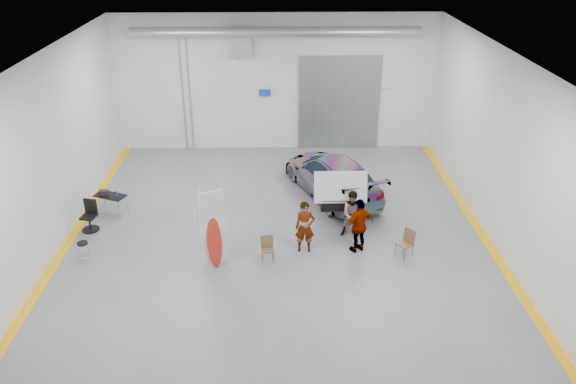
{
  "coord_description": "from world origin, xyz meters",
  "views": [
    {
      "loc": [
        -0.01,
        -16.1,
        9.59
      ],
      "look_at": [
        0.35,
        0.28,
        1.5
      ],
      "focal_mm": 35.0,
      "sensor_mm": 36.0,
      "label": 1
    }
  ],
  "objects_px": {
    "sedan_car": "(332,175)",
    "person_b": "(353,214)",
    "work_table": "(108,195)",
    "person_a": "(305,227)",
    "folding_chair_near": "(268,254)",
    "office_chair": "(90,217)",
    "person_c": "(359,226)",
    "shop_stool": "(84,252)",
    "surfboard_display": "(210,235)",
    "folding_chair_far": "(404,249)"
  },
  "relations": [
    {
      "from": "person_b",
      "to": "sedan_car",
      "type": "bearing_deg",
      "value": 98.19
    },
    {
      "from": "shop_stool",
      "to": "work_table",
      "type": "relative_size",
      "value": 0.55
    },
    {
      "from": "person_a",
      "to": "folding_chair_near",
      "type": "bearing_deg",
      "value": -152.96
    },
    {
      "from": "surfboard_display",
      "to": "office_chair",
      "type": "height_order",
      "value": "surfboard_display"
    },
    {
      "from": "folding_chair_far",
      "to": "shop_stool",
      "type": "xyz_separation_m",
      "value": [
        -9.87,
        -0.04,
        0.05
      ]
    },
    {
      "from": "sedan_car",
      "to": "shop_stool",
      "type": "height_order",
      "value": "sedan_car"
    },
    {
      "from": "sedan_car",
      "to": "surfboard_display",
      "type": "height_order",
      "value": "surfboard_display"
    },
    {
      "from": "person_a",
      "to": "folding_chair_near",
      "type": "xyz_separation_m",
      "value": [
        -1.17,
        -0.62,
        -0.59
      ]
    },
    {
      "from": "sedan_car",
      "to": "person_a",
      "type": "height_order",
      "value": "person_a"
    },
    {
      "from": "folding_chair_near",
      "to": "shop_stool",
      "type": "xyz_separation_m",
      "value": [
        -5.63,
        0.12,
        0.08
      ]
    },
    {
      "from": "person_a",
      "to": "folding_chair_near",
      "type": "distance_m",
      "value": 1.45
    },
    {
      "from": "person_c",
      "to": "surfboard_display",
      "type": "relative_size",
      "value": 0.68
    },
    {
      "from": "surfboard_display",
      "to": "shop_stool",
      "type": "height_order",
      "value": "surfboard_display"
    },
    {
      "from": "sedan_car",
      "to": "folding_chair_near",
      "type": "xyz_separation_m",
      "value": [
        -2.4,
        -4.68,
        -0.51
      ]
    },
    {
      "from": "person_b",
      "to": "work_table",
      "type": "distance_m",
      "value": 8.66
    },
    {
      "from": "person_c",
      "to": "surfboard_display",
      "type": "xyz_separation_m",
      "value": [
        -4.54,
        -0.81,
        0.18
      ]
    },
    {
      "from": "sedan_car",
      "to": "person_b",
      "type": "relative_size",
      "value": 3.25
    },
    {
      "from": "surfboard_display",
      "to": "sedan_car",
      "type": "bearing_deg",
      "value": 25.62
    },
    {
      "from": "folding_chair_far",
      "to": "work_table",
      "type": "xyz_separation_m",
      "value": [
        -9.91,
        3.13,
        0.41
      ]
    },
    {
      "from": "work_table",
      "to": "folding_chair_near",
      "type": "bearing_deg",
      "value": -30.15
    },
    {
      "from": "folding_chair_near",
      "to": "office_chair",
      "type": "distance_m",
      "value": 6.38
    },
    {
      "from": "work_table",
      "to": "person_b",
      "type": "bearing_deg",
      "value": -11.93
    },
    {
      "from": "work_table",
      "to": "office_chair",
      "type": "bearing_deg",
      "value": -106.33
    },
    {
      "from": "sedan_car",
      "to": "shop_stool",
      "type": "xyz_separation_m",
      "value": [
        -8.03,
        -4.56,
        -0.42
      ]
    },
    {
      "from": "person_b",
      "to": "work_table",
      "type": "bearing_deg",
      "value": 169.21
    },
    {
      "from": "person_b",
      "to": "office_chair",
      "type": "relative_size",
      "value": 1.52
    },
    {
      "from": "person_a",
      "to": "shop_stool",
      "type": "distance_m",
      "value": 6.83
    },
    {
      "from": "person_b",
      "to": "folding_chair_near",
      "type": "relative_size",
      "value": 1.97
    },
    {
      "from": "person_b",
      "to": "person_c",
      "type": "bearing_deg",
      "value": -84.65
    },
    {
      "from": "folding_chair_near",
      "to": "person_c",
      "type": "bearing_deg",
      "value": 5.04
    },
    {
      "from": "sedan_car",
      "to": "folding_chair_near",
      "type": "relative_size",
      "value": 6.41
    },
    {
      "from": "sedan_car",
      "to": "work_table",
      "type": "height_order",
      "value": "sedan_car"
    },
    {
      "from": "person_b",
      "to": "office_chair",
      "type": "xyz_separation_m",
      "value": [
        -8.82,
        0.6,
        -0.34
      ]
    },
    {
      "from": "person_a",
      "to": "shop_stool",
      "type": "xyz_separation_m",
      "value": [
        -6.8,
        -0.5,
        -0.51
      ]
    },
    {
      "from": "shop_stool",
      "to": "person_b",
      "type": "bearing_deg",
      "value": 9.36
    },
    {
      "from": "folding_chair_near",
      "to": "folding_chair_far",
      "type": "distance_m",
      "value": 4.24
    },
    {
      "from": "sedan_car",
      "to": "folding_chair_far",
      "type": "bearing_deg",
      "value": 90.38
    },
    {
      "from": "person_a",
      "to": "folding_chair_far",
      "type": "xyz_separation_m",
      "value": [
        3.07,
        -0.45,
        -0.56
      ]
    },
    {
      "from": "sedan_car",
      "to": "person_b",
      "type": "bearing_deg",
      "value": 75.31
    },
    {
      "from": "sedan_car",
      "to": "surfboard_display",
      "type": "distance_m",
      "value": 6.41
    },
    {
      "from": "person_c",
      "to": "office_chair",
      "type": "distance_m",
      "value": 9.03
    },
    {
      "from": "folding_chair_far",
      "to": "office_chair",
      "type": "xyz_separation_m",
      "value": [
        -10.26,
        1.94,
        0.18
      ]
    },
    {
      "from": "office_chair",
      "to": "work_table",
      "type": "bearing_deg",
      "value": 85.57
    },
    {
      "from": "person_b",
      "to": "person_c",
      "type": "relative_size",
      "value": 0.89
    },
    {
      "from": "sedan_car",
      "to": "work_table",
      "type": "xyz_separation_m",
      "value": [
        -8.08,
        -1.38,
        -0.06
      ]
    },
    {
      "from": "surfboard_display",
      "to": "folding_chair_far",
      "type": "xyz_separation_m",
      "value": [
        5.92,
        0.41,
        -0.81
      ]
    },
    {
      "from": "person_a",
      "to": "folding_chair_near",
      "type": "height_order",
      "value": "person_a"
    },
    {
      "from": "folding_chair_far",
      "to": "sedan_car",
      "type": "bearing_deg",
      "value": 164.98
    },
    {
      "from": "person_c",
      "to": "surfboard_display",
      "type": "bearing_deg",
      "value": -19.45
    },
    {
      "from": "sedan_car",
      "to": "person_a",
      "type": "relative_size",
      "value": 3.09
    }
  ]
}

